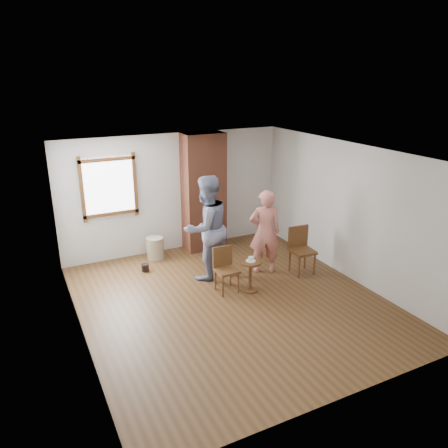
# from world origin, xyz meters

# --- Properties ---
(ground) EXTENTS (5.50, 5.50, 0.00)m
(ground) POSITION_xyz_m (0.00, 0.00, 0.00)
(ground) COLOR brown
(ground) RESTS_ON ground
(room_shell) EXTENTS (5.04, 5.52, 2.62)m
(room_shell) POSITION_xyz_m (-0.06, 0.61, 1.81)
(room_shell) COLOR silver
(room_shell) RESTS_ON ground
(brick_chimney) EXTENTS (0.90, 0.50, 2.60)m
(brick_chimney) POSITION_xyz_m (0.60, 2.50, 1.30)
(brick_chimney) COLOR brown
(brick_chimney) RESTS_ON ground
(stoneware_crock) EXTENTS (0.47, 0.47, 0.47)m
(stoneware_crock) POSITION_xyz_m (-0.60, 2.40, 0.24)
(stoneware_crock) COLOR tan
(stoneware_crock) RESTS_ON ground
(dark_pot) EXTENTS (0.18, 0.18, 0.15)m
(dark_pot) POSITION_xyz_m (-0.99, 1.87, 0.08)
(dark_pot) COLOR black
(dark_pot) RESTS_ON ground
(dining_chair_left) EXTENTS (0.39, 0.39, 0.83)m
(dining_chair_left) POSITION_xyz_m (0.10, 0.44, 0.46)
(dining_chair_left) COLOR brown
(dining_chair_left) RESTS_ON ground
(dining_chair_right) EXTENTS (0.47, 0.47, 0.93)m
(dining_chair_right) POSITION_xyz_m (1.79, 0.47, 0.52)
(dining_chair_right) COLOR brown
(dining_chair_right) RESTS_ON ground
(side_table) EXTENTS (0.40, 0.40, 0.60)m
(side_table) POSITION_xyz_m (0.49, 0.19, 0.40)
(side_table) COLOR brown
(side_table) RESTS_ON ground
(cake_plate) EXTENTS (0.18, 0.18, 0.01)m
(cake_plate) POSITION_xyz_m (0.49, 0.19, 0.60)
(cake_plate) COLOR white
(cake_plate) RESTS_ON side_table
(cake_slice) EXTENTS (0.08, 0.07, 0.06)m
(cake_slice) POSITION_xyz_m (0.50, 0.19, 0.64)
(cake_slice) COLOR white
(cake_slice) RESTS_ON cake_plate
(man) EXTENTS (1.15, 1.00, 2.03)m
(man) POSITION_xyz_m (0.03, 1.09, 1.01)
(man) COLOR #15173A
(man) RESTS_ON ground
(person_pink) EXTENTS (0.72, 0.60, 1.69)m
(person_pink) POSITION_xyz_m (1.15, 0.80, 0.85)
(person_pink) COLOR #D4766A
(person_pink) RESTS_ON ground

